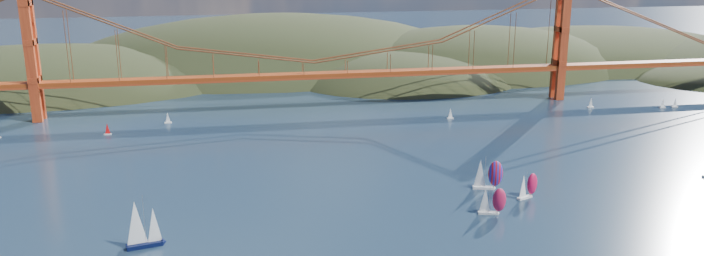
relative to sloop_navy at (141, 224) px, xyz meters
name	(u,v)px	position (x,y,z in m)	size (l,w,h in m)	color
headlands	(367,88)	(106.56, 237.59, -18.69)	(725.00, 225.00, 96.00)	black
bridge	(310,39)	(59.87, 139.30, 26.00)	(552.00, 12.00, 55.00)	#8C320E
sloop_navy	(141,224)	(0.00, 0.00, 0.00)	(9.50, 6.28, 14.12)	black
racer_0	(492,200)	(95.54, 5.01, -2.03)	(7.94, 4.40, 8.90)	silver
racer_1	(528,185)	(110.89, 15.10, -2.22)	(7.59, 5.19, 8.49)	white
racer_rwb	(487,174)	(101.72, 24.66, -1.23)	(9.44, 5.49, 10.58)	white
distant_boat_2	(107,129)	(-25.68, 110.26, -3.82)	(3.00, 2.00, 4.70)	silver
distant_boat_3	(168,118)	(-3.24, 124.30, -3.82)	(3.00, 2.00, 4.70)	silver
distant_boat_4	(591,103)	(188.43, 118.21, -3.82)	(3.00, 2.00, 4.70)	silver
distant_boat_5	(663,103)	(221.17, 111.93, -3.82)	(3.00, 2.00, 4.70)	silver
distant_boat_6	(675,102)	(227.61, 112.13, -3.82)	(3.00, 2.00, 4.70)	silver
distant_boat_8	(450,113)	(117.67, 110.19, -3.82)	(3.00, 2.00, 4.70)	silver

